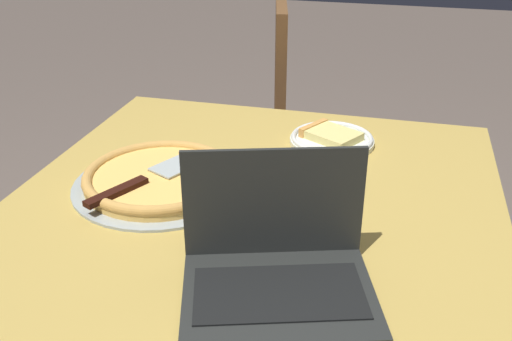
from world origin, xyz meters
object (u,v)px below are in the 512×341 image
object	(u,v)px
dining_table	(251,229)
chair_near	(252,117)
pizza_plate	(331,138)
table_knife	(312,199)
pizza_tray	(160,178)
laptop	(277,266)

from	to	relation	value
dining_table	chair_near	world-z (taller)	chair_near
pizza_plate	table_knife	xyz separation A→B (m)	(0.30, 0.00, -0.01)
pizza_tray	chair_near	xyz separation A→B (m)	(-0.90, -0.03, -0.21)
laptop	dining_table	bearing A→B (deg)	-156.34
pizza_plate	pizza_tray	xyz separation A→B (m)	(0.32, -0.33, 0.01)
dining_table	laptop	xyz separation A→B (m)	(0.25, 0.11, 0.10)
dining_table	pizza_plate	xyz separation A→B (m)	(-0.35, 0.12, 0.07)
pizza_tray	dining_table	bearing A→B (deg)	80.77
table_knife	chair_near	xyz separation A→B (m)	(-0.89, -0.36, -0.19)
chair_near	dining_table	bearing A→B (deg)	14.59
pizza_plate	pizza_tray	distance (m)	0.46
dining_table	laptop	distance (m)	0.29
dining_table	pizza_tray	distance (m)	0.23
pizza_tray	table_knife	distance (m)	0.33
dining_table	pizza_tray	bearing A→B (deg)	-99.23
dining_table	pizza_plate	size ratio (longest dim) A/B	5.25
laptop	chair_near	distance (m)	1.26
pizza_plate	chair_near	bearing A→B (deg)	-148.18
pizza_tray	laptop	bearing A→B (deg)	48.60
laptop	pizza_plate	distance (m)	0.61
laptop	table_knife	size ratio (longest dim) A/B	1.70
dining_table	table_knife	xyz separation A→B (m)	(-0.05, 0.12, 0.06)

